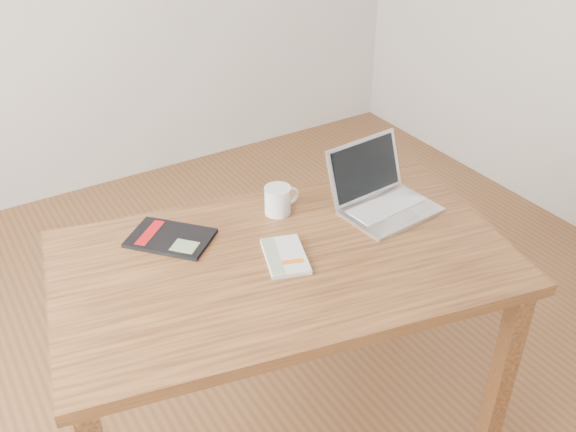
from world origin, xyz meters
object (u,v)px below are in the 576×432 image
desk (284,280)px  black_guidebook (170,238)px  white_guidebook (285,256)px  coffee_mug (279,200)px  laptop (381,195)px

desk → black_guidebook: bearing=145.8°
desk → white_guidebook: size_ratio=6.76×
white_guidebook → coffee_mug: bearing=82.4°
white_guidebook → laptop: laptop is taller
white_guidebook → laptop: (0.44, 0.08, 0.04)m
desk → coffee_mug: size_ratio=11.75×
desk → laptop: bearing=21.7°
black_guidebook → coffee_mug: size_ratio=2.35×
coffee_mug → black_guidebook: bearing=171.6°
coffee_mug → laptop: bearing=-28.3°
white_guidebook → desk: bearing=98.0°
black_guidebook → coffee_mug: coffee_mug is taller
black_guidebook → laptop: (0.70, -0.19, 0.04)m
desk → white_guidebook: white_guidebook is taller
laptop → white_guidebook: bearing=-174.1°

